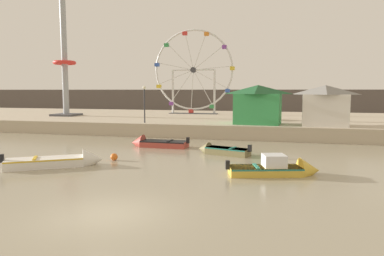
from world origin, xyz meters
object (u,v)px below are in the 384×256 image
(carnival_booth_white_ticket, at_px, (325,105))
(mooring_buoy_orange, at_px, (114,157))
(motorboat_olive_wood, at_px, (220,150))
(motorboat_mustard_yellow, at_px, (281,169))
(motorboat_white_red_stripe, at_px, (63,161))
(drop_tower_steel_tower, at_px, (65,62))
(carnival_booth_green_kiosk, at_px, (258,104))
(motorboat_faded_red, at_px, (154,143))
(promenade_lamp_near, at_px, (144,98))
(ferris_wheel_white_frame, at_px, (193,72))

(carnival_booth_white_ticket, relative_size, mooring_buoy_orange, 9.55)
(motorboat_olive_wood, relative_size, mooring_buoy_orange, 8.89)
(motorboat_mustard_yellow, bearing_deg, motorboat_white_red_stripe, 168.33)
(motorboat_mustard_yellow, bearing_deg, mooring_buoy_orange, 156.62)
(motorboat_mustard_yellow, relative_size, drop_tower_steel_tower, 0.32)
(motorboat_olive_wood, height_order, carnival_booth_green_kiosk, carnival_booth_green_kiosk)
(motorboat_white_red_stripe, relative_size, mooring_buoy_orange, 11.64)
(motorboat_faded_red, relative_size, carnival_booth_white_ticket, 1.11)
(motorboat_white_red_stripe, xyz_separation_m, promenade_lamp_near, (-0.53, 13.87, 3.25))
(motorboat_white_red_stripe, distance_m, promenade_lamp_near, 14.26)
(motorboat_white_red_stripe, relative_size, carnival_booth_white_ticket, 1.22)
(motorboat_olive_wood, xyz_separation_m, mooring_buoy_orange, (-5.94, -3.73, -0.04))
(carnival_booth_green_kiosk, bearing_deg, promenade_lamp_near, -168.05)
(motorboat_faded_red, xyz_separation_m, promenade_lamp_near, (-3.13, 5.99, 3.27))
(motorboat_mustard_yellow, relative_size, carnival_booth_white_ticket, 1.15)
(ferris_wheel_white_frame, relative_size, carnival_booth_white_ticket, 2.58)
(drop_tower_steel_tower, bearing_deg, mooring_buoy_orange, -49.98)
(promenade_lamp_near, bearing_deg, motorboat_olive_wood, -42.87)
(drop_tower_steel_tower, distance_m, promenade_lamp_near, 14.78)
(motorboat_mustard_yellow, xyz_separation_m, promenade_lamp_near, (-12.57, 12.99, 3.23))
(motorboat_faded_red, height_order, motorboat_mustard_yellow, motorboat_mustard_yellow)
(motorboat_white_red_stripe, distance_m, ferris_wheel_white_frame, 28.35)
(drop_tower_steel_tower, bearing_deg, motorboat_olive_wood, -34.26)
(drop_tower_steel_tower, xyz_separation_m, carnival_booth_green_kiosk, (23.04, -5.14, -4.55))
(carnival_booth_white_ticket, bearing_deg, motorboat_faded_red, -148.74)
(carnival_booth_white_ticket, xyz_separation_m, mooring_buoy_orange, (-13.48, -12.74, -2.82))
(motorboat_mustard_yellow, distance_m, drop_tower_steel_tower, 32.69)
(motorboat_white_red_stripe, bearing_deg, motorboat_olive_wood, 4.07)
(motorboat_faded_red, relative_size, motorboat_white_red_stripe, 0.91)
(motorboat_white_red_stripe, distance_m, carnival_booth_green_kiosk, 18.36)
(motorboat_olive_wood, bearing_deg, drop_tower_steel_tower, -16.33)
(carnival_booth_green_kiosk, bearing_deg, drop_tower_steel_tower, 171.94)
(drop_tower_steel_tower, height_order, mooring_buoy_orange, drop_tower_steel_tower)
(motorboat_olive_wood, relative_size, drop_tower_steel_tower, 0.26)
(motorboat_mustard_yellow, height_order, mooring_buoy_orange, motorboat_mustard_yellow)
(carnival_booth_white_ticket, bearing_deg, ferris_wheel_white_frame, 142.08)
(ferris_wheel_white_frame, distance_m, drop_tower_steel_tower, 15.76)
(motorboat_mustard_yellow, xyz_separation_m, carnival_booth_white_ticket, (3.52, 14.06, 2.74))
(mooring_buoy_orange, bearing_deg, drop_tower_steel_tower, 130.02)
(promenade_lamp_near, relative_size, mooring_buoy_orange, 7.85)
(motorboat_olive_wood, xyz_separation_m, motorboat_white_red_stripe, (-8.02, -5.93, 0.02))
(motorboat_white_red_stripe, distance_m, mooring_buoy_orange, 3.03)
(ferris_wheel_white_frame, height_order, drop_tower_steel_tower, drop_tower_steel_tower)
(motorboat_faded_red, relative_size, drop_tower_steel_tower, 0.31)
(drop_tower_steel_tower, relative_size, carnival_booth_white_ticket, 3.61)
(drop_tower_steel_tower, distance_m, carnival_booth_green_kiosk, 24.04)
(motorboat_faded_red, height_order, drop_tower_steel_tower, drop_tower_steel_tower)
(carnival_booth_green_kiosk, distance_m, mooring_buoy_orange, 15.44)
(motorboat_faded_red, bearing_deg, motorboat_mustard_yellow, 144.43)
(motorboat_olive_wood, bearing_deg, motorboat_faded_red, -1.89)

